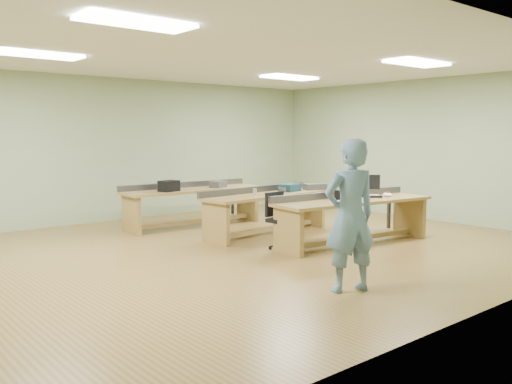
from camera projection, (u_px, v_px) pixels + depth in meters
floor at (239, 249)px, 8.61m from camera, size 10.00×10.00×0.00m
ceiling at (238, 57)px, 8.29m from camera, size 10.00×10.00×0.00m
wall_back at (123, 149)px, 11.50m from camera, size 10.00×0.04×3.00m
wall_front at (486, 167)px, 5.40m from camera, size 10.00×0.04×3.00m
wall_right at (422, 149)px, 11.64m from camera, size 0.04×8.00×3.00m
fluor_panels at (238, 59)px, 8.30m from camera, size 6.20×3.50×0.03m
workbench_front at (352, 211)px, 9.00m from camera, size 2.99×1.10×0.86m
workbench_mid at (266, 204)px, 9.88m from camera, size 2.76×0.97×0.86m
workbench_back at (193, 198)px, 10.75m from camera, size 2.89×0.87×0.86m
person at (350, 216)px, 6.26m from camera, size 0.75×0.61×1.78m
laptop_base at (372, 196)px, 9.30m from camera, size 0.41×0.41×0.03m
laptop_screen at (371, 182)px, 9.40m from camera, size 0.25×0.23×0.25m
keyboard at (343, 201)px, 8.61m from camera, size 0.44×0.17×0.02m
trackball_mouse at (387, 195)px, 9.34m from camera, size 0.15×0.18×0.07m
camera_bag at (343, 195)px, 8.89m from camera, size 0.27×0.20×0.16m
task_chair at (282, 228)px, 8.63m from camera, size 0.55×0.55×0.91m
parts_bin_teal at (290, 187)px, 10.29m from camera, size 0.44×0.36×0.13m
parts_bin_grey at (315, 187)px, 10.56m from camera, size 0.49×0.40×0.11m
mug at (282, 190)px, 9.95m from camera, size 0.16×0.16×0.10m
drinks_can at (255, 192)px, 9.52m from camera, size 0.07×0.07×0.13m
storage_box_back at (169, 186)px, 10.22m from camera, size 0.41×0.34×0.20m
tray_back at (218, 184)px, 10.98m from camera, size 0.38×0.34×0.13m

